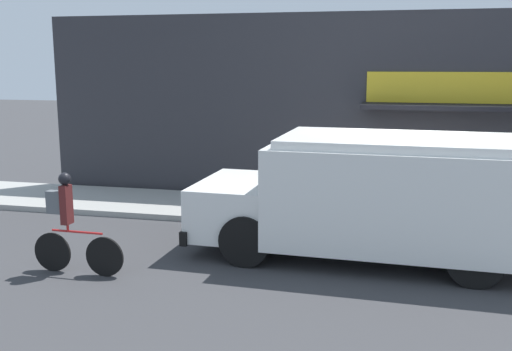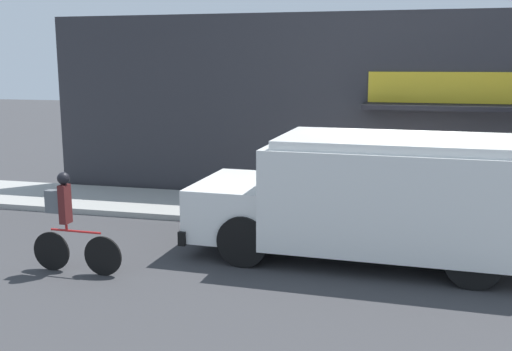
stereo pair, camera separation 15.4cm
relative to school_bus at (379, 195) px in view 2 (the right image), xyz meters
The scene contains 5 objects.
ground_plane 1.81m from the school_bus, 76.38° to the left, with size 70.00×70.00×0.00m, color #38383A.
sidewalk 2.81m from the school_bus, 82.56° to the left, with size 28.00×2.38×0.12m.
storefront 4.15m from the school_bus, 84.74° to the left, with size 17.48×1.08×4.43m.
school_bus is the anchor object (origin of this frame).
cyclist 5.10m from the school_bus, 157.64° to the right, with size 1.56×0.20×1.63m.
Camera 2 is at (0.05, -11.45, 3.32)m, focal length 42.00 mm.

